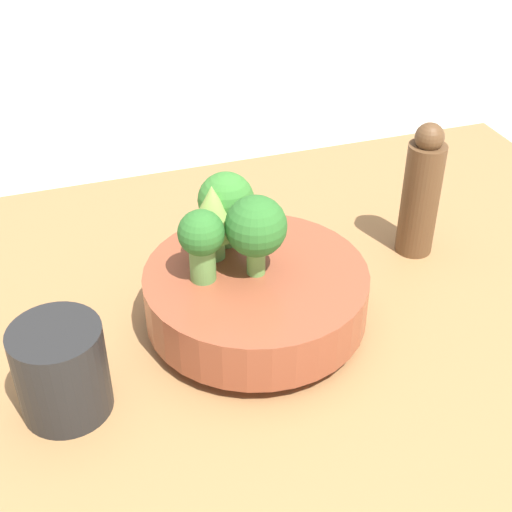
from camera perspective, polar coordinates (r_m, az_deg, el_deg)
ground_plane at (r=0.81m, az=2.02°, el=-5.89°), size 6.00×6.00×0.00m
table at (r=0.80m, az=2.05°, el=-4.75°), size 0.95×0.66×0.04m
bowl at (r=0.73m, az=0.00°, el=-3.10°), size 0.23×0.23×0.07m
broccoli_floret_back at (r=0.73m, az=-2.41°, el=4.30°), size 0.06×0.06×0.08m
romanesco_piece_far at (r=0.71m, az=-3.50°, el=3.46°), size 0.05×0.05×0.08m
broccoli_floret_left at (r=0.68m, az=-4.39°, el=1.35°), size 0.05×0.05×0.08m
broccoli_floret_center at (r=0.68m, az=0.00°, el=2.27°), size 0.06×0.06×0.09m
cup at (r=0.66m, az=-15.30°, el=-8.81°), size 0.08×0.08×0.09m
pepper_mill at (r=0.84m, az=13.07°, el=4.95°), size 0.04×0.04×0.16m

